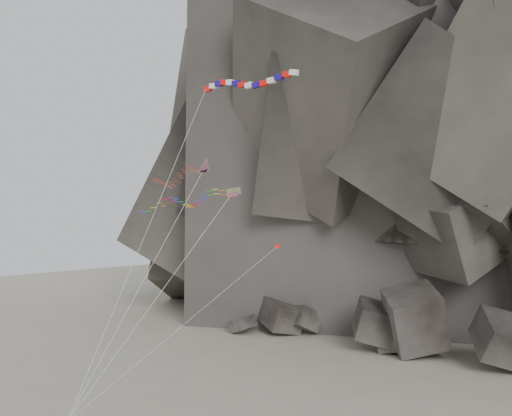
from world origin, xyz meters
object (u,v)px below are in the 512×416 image
Objects in this scene: delta_kite at (174,178)px; pennant_kite at (226,289)px; banner_kite at (246,84)px; parafoil_kite at (180,202)px.

delta_kite is 1.33× the size of pennant_kite.
banner_kite reaches higher than parafoil_kite.
parafoil_kite is 1.15× the size of pennant_kite.
banner_kite is 12.36m from parafoil_kite.
banner_kite is at bearing 44.33° from parafoil_kite.
delta_kite is at bearing -164.63° from banner_kite.
banner_kite is 1.80× the size of pennant_kite.
banner_kite reaches higher than delta_kite.
delta_kite is 0.74× the size of banner_kite.
pennant_kite is (1.12, -4.00, -18.37)m from banner_kite.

